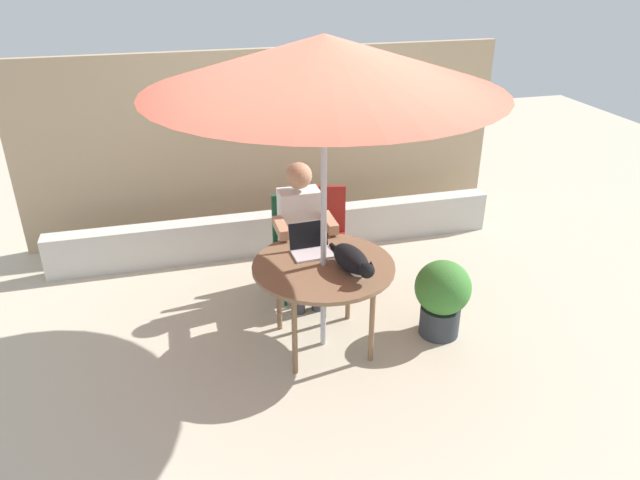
# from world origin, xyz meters

# --- Properties ---
(ground_plane) EXTENTS (14.00, 14.00, 0.00)m
(ground_plane) POSITION_xyz_m (0.00, 0.00, 0.00)
(ground_plane) COLOR beige
(fence_back) EXTENTS (4.97, 0.08, 1.91)m
(fence_back) POSITION_xyz_m (0.00, 2.24, 0.95)
(fence_back) COLOR tan
(fence_back) RESTS_ON ground
(planter_wall_low) EXTENTS (4.47, 0.20, 0.41)m
(planter_wall_low) POSITION_xyz_m (0.00, 1.66, 0.20)
(planter_wall_low) COLOR beige
(planter_wall_low) RESTS_ON ground
(patio_table) EXTENTS (1.05, 1.05, 0.71)m
(patio_table) POSITION_xyz_m (0.00, 0.00, 0.65)
(patio_table) COLOR brown
(patio_table) RESTS_ON ground
(patio_umbrella) EXTENTS (2.34, 2.34, 2.32)m
(patio_umbrella) POSITION_xyz_m (0.00, 0.00, 2.14)
(patio_umbrella) COLOR #B7B7BC
(patio_umbrella) RESTS_ON ground
(chair_occupied) EXTENTS (0.40, 0.40, 0.89)m
(chair_occupied) POSITION_xyz_m (0.00, 0.87, 0.52)
(chair_occupied) COLOR #194C2D
(chair_occupied) RESTS_ON ground
(chair_empty) EXTENTS (0.49, 0.49, 0.89)m
(chair_empty) POSITION_xyz_m (0.26, 0.98, 0.52)
(chair_empty) COLOR maroon
(chair_empty) RESTS_ON ground
(person_seated) EXTENTS (0.48, 0.48, 1.23)m
(person_seated) POSITION_xyz_m (0.00, 0.71, 0.69)
(person_seated) COLOR white
(person_seated) RESTS_ON ground
(laptop) EXTENTS (0.31, 0.27, 0.21)m
(laptop) POSITION_xyz_m (-0.04, 0.23, 0.77)
(laptop) COLOR silver
(laptop) RESTS_ON patio_table
(cat) EXTENTS (0.26, 0.65, 0.17)m
(cat) POSITION_xyz_m (0.17, -0.15, 0.79)
(cat) COLOR black
(cat) RESTS_ON patio_table
(potted_plant_near_fence) EXTENTS (0.44, 0.44, 0.64)m
(potted_plant_near_fence) POSITION_xyz_m (0.93, -0.10, 0.36)
(potted_plant_near_fence) COLOR #33383D
(potted_plant_near_fence) RESTS_ON ground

